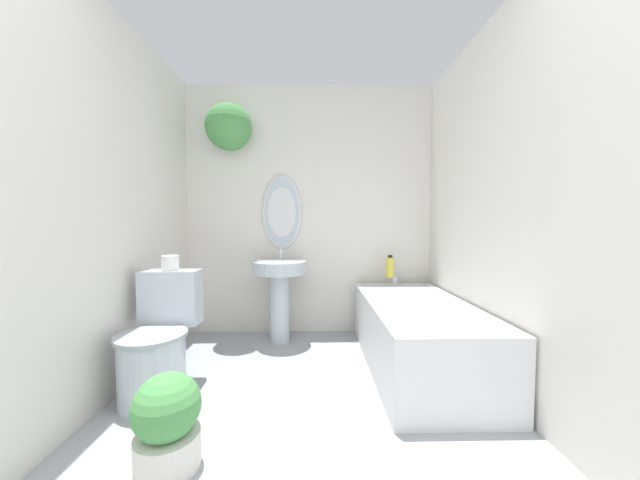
{
  "coord_description": "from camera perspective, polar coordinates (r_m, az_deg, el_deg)",
  "views": [
    {
      "loc": [
        0.04,
        -0.37,
        1.06
      ],
      "look_at": [
        0.08,
        1.72,
        0.96
      ],
      "focal_mm": 18.0,
      "sensor_mm": 36.0,
      "label": 1
    }
  ],
  "objects": [
    {
      "name": "shampoo_bottle",
      "position": [
        3.07,
        12.35,
        -4.71
      ],
      "size": [
        0.07,
        0.07,
        0.21
      ],
      "color": "gold",
      "rests_on": "bathtub"
    },
    {
      "name": "bathtub",
      "position": [
        2.58,
        16.84,
        -15.5
      ],
      "size": [
        0.72,
        1.52,
        0.57
      ],
      "color": "silver",
      "rests_on": "ground_plane"
    },
    {
      "name": "pedestal_sink",
      "position": [
        2.93,
        -7.23,
        -7.87
      ],
      "size": [
        0.48,
        0.48,
        0.83
      ],
      "color": "silver",
      "rests_on": "ground_plane"
    },
    {
      "name": "toilet_paper_roll",
      "position": [
        2.38,
        -25.08,
        -3.7
      ],
      "size": [
        0.11,
        0.11,
        0.1
      ],
      "color": "white",
      "rests_on": "toilet"
    },
    {
      "name": "wall_right",
      "position": [
        2.12,
        32.86,
        6.05
      ],
      "size": [
        0.06,
        2.89,
        2.4
      ],
      "color": "silver",
      "rests_on": "ground_plane"
    },
    {
      "name": "potted_plant",
      "position": [
        1.73,
        -25.52,
        -27.07
      ],
      "size": [
        0.29,
        0.29,
        0.42
      ],
      "color": "silver",
      "rests_on": "ground_plane"
    },
    {
      "name": "wall_back",
      "position": [
        3.15,
        -4.35,
        7.73
      ],
      "size": [
        2.49,
        0.42,
        2.4
      ],
      "color": "silver",
      "rests_on": "ground_plane"
    },
    {
      "name": "toilet",
      "position": [
        2.32,
        -26.83,
        -16.43
      ],
      "size": [
        0.4,
        0.55,
        0.76
      ],
      "color": "silver",
      "rests_on": "ground_plane"
    },
    {
      "name": "wall_left",
      "position": [
        2.16,
        -36.86,
        5.86
      ],
      "size": [
        0.06,
        2.89,
        2.4
      ],
      "color": "silver",
      "rests_on": "ground_plane"
    }
  ]
}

